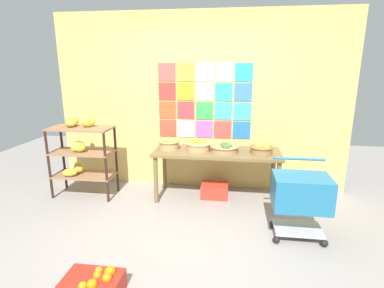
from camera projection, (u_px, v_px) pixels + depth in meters
name	position (u px, v px, depth m)	size (l,w,h in m)	color
ground	(181.00, 243.00, 3.26)	(9.30, 9.30, 0.00)	gray
back_wall_with_art	(200.00, 103.00, 4.54)	(4.43, 0.07, 2.65)	#D8B45E
banana_shelf_unit	(80.00, 149.00, 4.33)	(0.89, 0.43, 1.17)	#331C18
display_table	(217.00, 156.00, 4.22)	(1.77, 0.66, 0.72)	brown
fruit_basket_back_left	(262.00, 148.00, 4.06)	(0.32, 0.32, 0.17)	olive
fruit_basket_left	(198.00, 145.00, 4.21)	(0.34, 0.34, 0.18)	tan
fruit_basket_right	(169.00, 144.00, 4.27)	(0.30, 0.30, 0.15)	tan
fruit_basket_centre	(225.00, 148.00, 4.13)	(0.40, 0.40, 0.14)	#9C7B4F
produce_crate_under_table	(215.00, 190.00, 4.40)	(0.39, 0.31, 0.20)	red
orange_crate_foreground	(93.00, 287.00, 2.47)	(0.48, 0.32, 0.24)	red
shopping_cart	(301.00, 195.00, 3.25)	(0.60, 0.47, 0.86)	black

